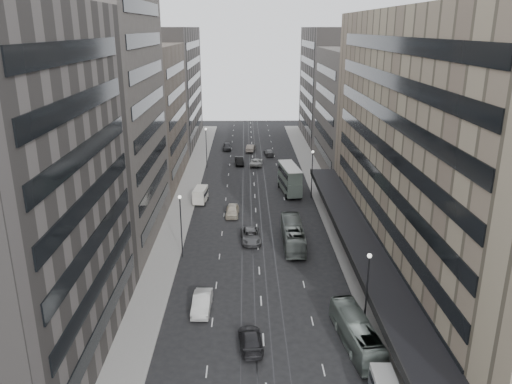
{
  "coord_description": "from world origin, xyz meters",
  "views": [
    {
      "loc": [
        -1.55,
        -46.12,
        27.9
      ],
      "look_at": [
        -0.19,
        17.62,
        6.83
      ],
      "focal_mm": 35.0,
      "sensor_mm": 36.0,
      "label": 1
    }
  ],
  "objects": [
    {
      "name": "ground",
      "position": [
        0.0,
        0.0,
        0.0
      ],
      "size": [
        220.0,
        220.0,
        0.0
      ],
      "primitive_type": "plane",
      "color": "black",
      "rests_on": "ground"
    },
    {
      "name": "sidewalk_right",
      "position": [
        12.0,
        37.5,
        0.07
      ],
      "size": [
        4.0,
        125.0,
        0.15
      ],
      "primitive_type": "cube",
      "color": "gray",
      "rests_on": "ground"
    },
    {
      "name": "sidewalk_left",
      "position": [
        -12.0,
        37.5,
        0.07
      ],
      "size": [
        4.0,
        125.0,
        0.15
      ],
      "primitive_type": "cube",
      "color": "gray",
      "rests_on": "ground"
    },
    {
      "name": "department_store",
      "position": [
        21.45,
        8.0,
        14.95
      ],
      "size": [
        19.2,
        60.0,
        30.0
      ],
      "color": "gray",
      "rests_on": "ground"
    },
    {
      "name": "building_right_mid",
      "position": [
        21.5,
        52.0,
        12.0
      ],
      "size": [
        15.0,
        28.0,
        24.0
      ],
      "primitive_type": "cube",
      "color": "#4F4945",
      "rests_on": "ground"
    },
    {
      "name": "building_right_far",
      "position": [
        21.5,
        82.0,
        14.0
      ],
      "size": [
        15.0,
        32.0,
        28.0
      ],
      "primitive_type": "cube",
      "color": "#5D5753",
      "rests_on": "ground"
    },
    {
      "name": "building_left_b",
      "position": [
        -21.5,
        19.0,
        17.0
      ],
      "size": [
        15.0,
        26.0,
        34.0
      ],
      "primitive_type": "cube",
      "color": "#4F4945",
      "rests_on": "ground"
    },
    {
      "name": "building_left_c",
      "position": [
        -21.5,
        46.0,
        12.5
      ],
      "size": [
        15.0,
        28.0,
        25.0
      ],
      "primitive_type": "cube",
      "color": "#675A50",
      "rests_on": "ground"
    },
    {
      "name": "building_left_d",
      "position": [
        -21.5,
        79.0,
        14.0
      ],
      "size": [
        15.0,
        38.0,
        28.0
      ],
      "primitive_type": "cube",
      "color": "#5D5753",
      "rests_on": "ground"
    },
    {
      "name": "lamp_right_near",
      "position": [
        9.7,
        -5.0,
        5.2
      ],
      "size": [
        0.44,
        0.44,
        8.32
      ],
      "color": "#262628",
      "rests_on": "ground"
    },
    {
      "name": "lamp_right_far",
      "position": [
        9.7,
        35.0,
        5.2
      ],
      "size": [
        0.44,
        0.44,
        8.32
      ],
      "color": "#262628",
      "rests_on": "ground"
    },
    {
      "name": "lamp_left_near",
      "position": [
        -9.7,
        12.0,
        5.2
      ],
      "size": [
        0.44,
        0.44,
        8.32
      ],
      "color": "#262628",
      "rests_on": "ground"
    },
    {
      "name": "lamp_left_far",
      "position": [
        -9.7,
        55.0,
        5.2
      ],
      "size": [
        0.44,
        0.44,
        8.32
      ],
      "color": "#262628",
      "rests_on": "ground"
    },
    {
      "name": "bus_near",
      "position": [
        8.5,
        -7.11,
        1.38
      ],
      "size": [
        3.47,
        10.11,
        2.76
      ],
      "primitive_type": "imported",
      "rotation": [
        0.0,
        0.0,
        3.26
      ],
      "color": "gray",
      "rests_on": "ground"
    },
    {
      "name": "bus_far",
      "position": [
        4.72,
        15.41,
        1.54
      ],
      "size": [
        2.7,
        11.05,
        3.07
      ],
      "primitive_type": "imported",
      "rotation": [
        0.0,
        0.0,
        3.13
      ],
      "color": "gray",
      "rests_on": "ground"
    },
    {
      "name": "double_decker",
      "position": [
        6.16,
        37.59,
        2.68
      ],
      "size": [
        3.74,
        9.32,
        4.96
      ],
      "rotation": [
        0.0,
        0.0,
        0.13
      ],
      "color": "slate",
      "rests_on": "ground"
    },
    {
      "name": "panel_van",
      "position": [
        -9.12,
        32.64,
        1.45
      ],
      "size": [
        2.44,
        4.36,
        2.63
      ],
      "rotation": [
        0.0,
        0.0,
        -0.11
      ],
      "color": "silver",
      "rests_on": "ground"
    },
    {
      "name": "sedan_1",
      "position": [
        -6.18,
        -0.71,
        0.85
      ],
      "size": [
        1.96,
        5.23,
        1.71
      ],
      "primitive_type": "imported",
      "rotation": [
        0.0,
        0.0,
        -0.03
      ],
      "color": "silver",
      "rests_on": "ground"
    },
    {
      "name": "sedan_2",
      "position": [
        -0.92,
        16.78,
        0.78
      ],
      "size": [
        2.91,
        5.77,
        1.56
      ],
      "primitive_type": "imported",
      "rotation": [
        0.0,
        0.0,
        0.06
      ],
      "color": "#535355",
      "rests_on": "ground"
    },
    {
      "name": "sedan_3",
      "position": [
        -1.21,
        -7.04,
        0.73
      ],
      "size": [
        2.49,
        5.22,
        1.47
      ],
      "primitive_type": "imported",
      "rotation": [
        0.0,
        0.0,
        3.23
      ],
      "color": "black",
      "rests_on": "ground"
    },
    {
      "name": "sedan_4",
      "position": [
        -3.68,
        26.62,
        0.84
      ],
      "size": [
        2.15,
        4.98,
        1.67
      ],
      "primitive_type": "imported",
      "rotation": [
        0.0,
        0.0,
        -0.04
      ],
      "color": "beige",
      "rests_on": "ground"
    },
    {
      "name": "sedan_5",
      "position": [
        -2.94,
        56.96,
        0.8
      ],
      "size": [
        2.09,
        5.0,
        1.61
      ],
      "primitive_type": "imported",
      "rotation": [
        0.0,
        0.0,
        0.08
      ],
      "color": "black",
      "rests_on": "ground"
    },
    {
      "name": "sedan_6",
      "position": [
        0.7,
        56.27,
        0.74
      ],
      "size": [
        2.95,
        5.53,
        1.48
      ],
      "primitive_type": "imported",
      "rotation": [
        0.0,
        0.0,
        3.05
      ],
      "color": "#BCBBB7",
      "rests_on": "ground"
    },
    {
      "name": "sedan_7",
      "position": [
        3.79,
        64.91,
        0.69
      ],
      "size": [
        2.39,
        4.92,
        1.38
      ],
      "primitive_type": "imported",
      "rotation": [
        0.0,
        0.0,
        3.24
      ],
      "color": "#5D5D5F",
      "rests_on": "ground"
    },
    {
      "name": "sedan_8",
      "position": [
        -5.99,
        70.69,
        0.85
      ],
      "size": [
        2.14,
        5.03,
        1.7
      ],
      "primitive_type": "imported",
      "rotation": [
        0.0,
        0.0,
        0.03
      ],
      "color": "#28282B",
      "rests_on": "ground"
    },
    {
      "name": "sedan_9",
      "position": [
        -0.34,
        68.96,
        0.83
      ],
      "size": [
        2.42,
        5.21,
        1.65
      ],
      "primitive_type": "imported",
      "rotation": [
        0.0,
        0.0,
        3.0
      ],
      "color": "#A39587",
      "rests_on": "ground"
    }
  ]
}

